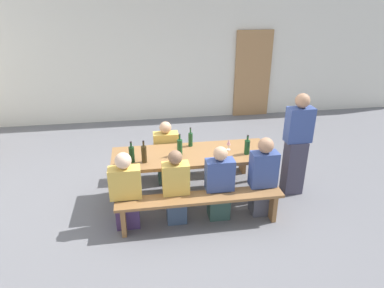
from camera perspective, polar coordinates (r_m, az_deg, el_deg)
The scene contains 19 objects.
ground_plane at distance 5.36m, azimuth 0.00°, elevation -8.81°, with size 24.00×24.00×0.00m, color slate.
back_wall at distance 8.34m, azimuth -4.20°, elevation 14.94°, with size 14.00×0.20×3.20m, color silver.
wooden_door at distance 8.74m, azimuth 10.08°, elevation 11.38°, with size 0.90×0.06×2.10m, color #9E7247.
tasting_table at distance 5.03m, azimuth 0.00°, elevation -2.33°, with size 2.33×0.79×0.75m.
bench_near at distance 4.59m, azimuth 1.38°, elevation -9.68°, with size 2.23×0.30×0.45m.
bench_far at distance 5.79m, azimuth -1.08°, elevation -2.10°, with size 2.23×0.30×0.45m.
wine_bottle_0 at distance 4.77m, azimuth -10.03°, elevation -1.69°, with size 0.08×0.08×0.31m.
wine_bottle_1 at distance 5.19m, azimuth -0.25°, elevation 0.82°, with size 0.07×0.07×0.30m.
wine_bottle_2 at distance 4.73m, azimuth -8.00°, elevation -1.65°, with size 0.07×0.07×0.32m.
wine_bottle_3 at distance 5.00m, azimuth 9.18°, elevation -0.46°, with size 0.08×0.08×0.29m.
wine_bottle_4 at distance 4.89m, azimuth -2.06°, elevation -0.55°, with size 0.08×0.08×0.33m.
wine_glass_0 at distance 5.09m, azimuth 6.14°, elevation 0.26°, with size 0.06×0.06×0.17m.
wine_glass_1 at distance 4.65m, azimuth -3.46°, elevation -2.28°, with size 0.07×0.07×0.15m.
seated_guest_near_0 at distance 4.59m, azimuth -10.96°, elevation -7.95°, with size 0.41×0.24×1.09m.
seated_guest_near_1 at distance 4.60m, azimuth -2.69°, elevation -7.50°, with size 0.35×0.24×1.07m.
seated_guest_near_2 at distance 4.69m, azimuth 4.58°, elevation -6.86°, with size 0.38×0.24×1.08m.
seated_guest_near_3 at distance 4.83m, azimuth 11.72°, elevation -5.61°, with size 0.37×0.24×1.16m.
seated_guest_far_0 at distance 5.56m, azimuth -4.30°, elevation -1.76°, with size 0.40×0.24×1.06m.
standing_host at distance 5.38m, azimuth 17.02°, elevation -0.40°, with size 0.38×0.24×1.60m.
Camera 1 is at (-0.71, -4.45, 2.91)m, focal length 31.96 mm.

